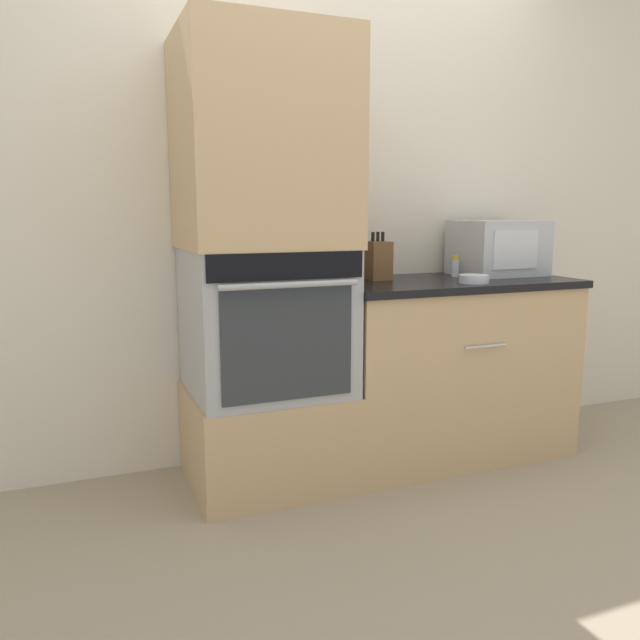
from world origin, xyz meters
The scene contains 11 objects.
ground_plane centered at (0.00, 0.00, 0.00)m, with size 12.00×12.00×0.00m, color gray.
wall_back centered at (0.00, 0.63, 1.25)m, with size 8.00×0.05×2.50m.
oven_cabinet_base centered at (-0.34, 0.30, 0.21)m, with size 0.68×0.60×0.42m.
wall_oven centered at (-0.34, 0.30, 0.73)m, with size 0.65×0.64×0.62m.
oven_cabinet_upper centered at (-0.34, 0.30, 1.47)m, with size 0.68×0.60×0.86m.
counter_unit centered at (0.58, 0.30, 0.44)m, with size 1.19×0.63×0.87m.
microwave centered at (0.93, 0.39, 1.01)m, with size 0.42×0.34×0.28m.
knife_block centered at (0.26, 0.41, 0.96)m, with size 0.10×0.12×0.23m.
bowl centered at (0.60, 0.11, 0.89)m, with size 0.14×0.14×0.04m.
condiment_jar_near centered at (0.32, 0.50, 0.91)m, with size 0.04×0.04×0.07m.
condiment_jar_mid centered at (0.68, 0.38, 0.92)m, with size 0.04×0.04×0.11m.
Camera 1 is at (-1.11, -2.25, 1.19)m, focal length 35.00 mm.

